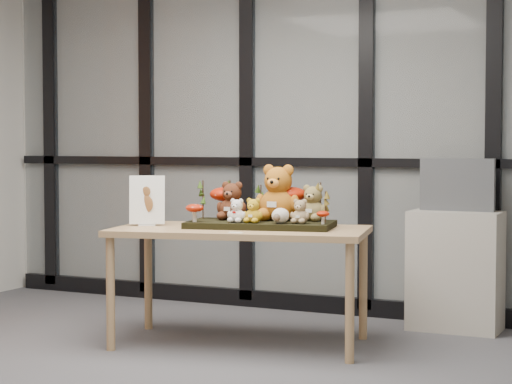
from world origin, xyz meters
The scene contains 24 objects.
room_shell centered at (0.00, 0.00, 1.68)m, with size 5.00×5.00×5.00m.
glass_partition centered at (0.00, 2.47, 1.42)m, with size 4.90×0.06×2.78m.
display_table centered at (0.08, 1.29, 0.62)m, with size 1.59×1.03×0.69m.
diorama_tray centered at (0.17, 1.37, 0.71)m, with size 0.84×0.42×0.04m, color black.
bear_pooh_yellow centered at (0.24, 1.47, 0.91)m, with size 0.28×0.25×0.37m, color #B16317, non-canonical shape.
bear_brown_medium centered at (-0.02, 1.39, 0.85)m, with size 0.19×0.17×0.25m, color #4C2313, non-canonical shape.
bear_tan_back centered at (0.44, 1.52, 0.84)m, with size 0.18×0.16×0.23m, color olive, non-canonical shape.
bear_small_yellow centered at (0.18, 1.25, 0.80)m, with size 0.12×0.11×0.16m, color gold, non-canonical shape.
bear_white_bow centered at (0.09, 1.23, 0.80)m, with size 0.12×0.11×0.15m, color white, non-canonical shape.
bear_beige_small centered at (0.44, 1.33, 0.80)m, with size 0.12×0.11×0.15m, color #9D835D, non-canonical shape.
plush_cream_hedgehog centered at (0.34, 1.28, 0.77)m, with size 0.08×0.07×0.10m, color silver, non-canonical shape.
mushroom_back_left centered at (-0.11, 1.46, 0.83)m, with size 0.19×0.19×0.21m, color #9B1805, non-canonical shape.
mushroom_back_right centered at (0.29, 1.54, 0.83)m, with size 0.20×0.20×0.22m, color #9B1805, non-canonical shape.
mushroom_front_left centered at (-0.15, 1.16, 0.78)m, with size 0.10×0.10×0.12m, color #9B1805, non-canonical shape.
mushroom_front_right centered at (0.57, 1.35, 0.77)m, with size 0.07×0.07×0.08m, color #9B1805, non-canonical shape.
sprig_green_far_left centered at (-0.23, 1.40, 0.84)m, with size 0.05×0.05×0.23m, color #1C350C, non-canonical shape.
sprig_green_mid_left centered at (-0.08, 1.48, 0.84)m, with size 0.05×0.05×0.23m, color #1C350C, non-canonical shape.
sprig_dry_far_right centered at (0.49, 1.53, 0.84)m, with size 0.05×0.05×0.23m, color brown, non-canonical shape.
sprig_dry_mid_right centered at (0.55, 1.44, 0.81)m, with size 0.05×0.05×0.18m, color brown, non-canonical shape.
sprig_green_centre centered at (0.10, 1.52, 0.83)m, with size 0.05×0.05×0.21m, color #1C350C, non-canonical shape.
sign_holder centered at (-0.49, 1.19, 0.83)m, with size 0.21×0.14×0.30m.
label_card centered at (0.19, 1.02, 0.69)m, with size 0.08×0.03×0.00m, color white.
cabinet centered at (1.11, 2.27, 0.38)m, with size 0.57×0.33×0.75m, color #A19C90.
monitor centered at (1.11, 2.28, 0.92)m, with size 0.47×0.05×0.33m.
Camera 1 is at (2.47, -3.52, 1.18)m, focal length 65.00 mm.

